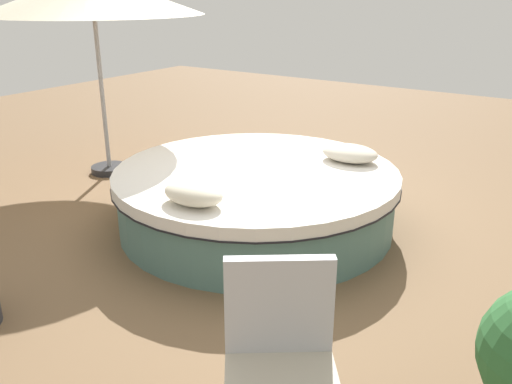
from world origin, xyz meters
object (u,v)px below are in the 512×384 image
at_px(round_bed, 256,197).
at_px(throw_pillow_0, 193,193).
at_px(throw_pillow_1, 350,153).
at_px(patio_chair, 280,350).

xyz_separation_m(round_bed, throw_pillow_0, (-0.07, 0.97, 0.36)).
xyz_separation_m(throw_pillow_0, throw_pillow_1, (-0.53, -1.69, -0.01)).
relative_size(round_bed, throw_pillow_0, 5.12).
distance_m(round_bed, patio_chair, 2.68).
relative_size(throw_pillow_0, patio_chair, 0.53).
distance_m(throw_pillow_0, throw_pillow_1, 1.77).
xyz_separation_m(round_bed, patio_chair, (-1.58, 2.14, 0.27)).
relative_size(throw_pillow_1, patio_chair, 0.56).
height_order(round_bed, throw_pillow_0, throw_pillow_0).
xyz_separation_m(throw_pillow_1, patio_chair, (-0.97, 2.86, -0.08)).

